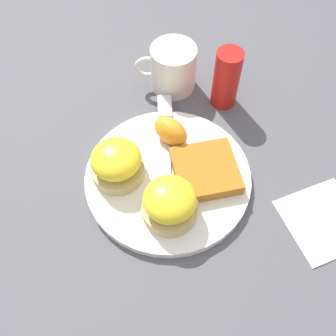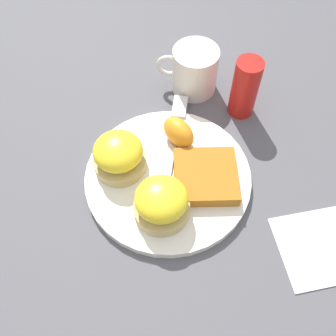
{
  "view_description": "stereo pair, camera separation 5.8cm",
  "coord_description": "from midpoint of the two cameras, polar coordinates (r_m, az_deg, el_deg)",
  "views": [
    {
      "loc": [
        0.01,
        0.31,
        0.52
      ],
      "look_at": [
        0.0,
        0.0,
        0.03
      ],
      "focal_mm": 42.0,
      "sensor_mm": 36.0,
      "label": 1
    },
    {
      "loc": [
        -0.05,
        0.31,
        0.52
      ],
      "look_at": [
        0.0,
        0.0,
        0.03
      ],
      "focal_mm": 42.0,
      "sensor_mm": 36.0,
      "label": 2
    }
  ],
  "objects": [
    {
      "name": "fork",
      "position": [
        0.63,
        -2.91,
        3.74
      ],
      "size": [
        0.02,
        0.23,
        0.0
      ],
      "color": "silver",
      "rests_on": "plate"
    },
    {
      "name": "napkin",
      "position": [
        0.61,
        19.21,
        -7.41
      ],
      "size": [
        0.14,
        0.14,
        0.0
      ],
      "primitive_type": "cube",
      "rotation": [
        0.0,
        0.0,
        0.34
      ],
      "color": "white",
      "rests_on": "ground_plane"
    },
    {
      "name": "condiment_bottle",
      "position": [
        0.67,
        5.98,
        12.6
      ],
      "size": [
        0.04,
        0.04,
        0.11
      ],
      "primitive_type": "cylinder",
      "color": "#B21914",
      "rests_on": "ground_plane"
    },
    {
      "name": "hashbrown_patty",
      "position": [
        0.59,
        2.69,
        -0.51
      ],
      "size": [
        0.11,
        0.11,
        0.02
      ],
      "primitive_type": "cube",
      "rotation": [
        0.0,
        0.0,
        0.17
      ],
      "color": "#A4631B",
      "rests_on": "plate"
    },
    {
      "name": "cup",
      "position": [
        0.7,
        -1.76,
        14.14
      ],
      "size": [
        0.11,
        0.08,
        0.08
      ],
      "color": "silver",
      "rests_on": "ground_plane"
    },
    {
      "name": "sandwich_benedict_right",
      "position": [
        0.54,
        -3.01,
        -5.32
      ],
      "size": [
        0.08,
        0.08,
        0.06
      ],
      "color": "tan",
      "rests_on": "plate"
    },
    {
      "name": "ground_plane",
      "position": [
        0.61,
        -2.72,
        -1.93
      ],
      "size": [
        1.1,
        1.1,
        0.0
      ],
      "primitive_type": "plane",
      "color": "#4C4C51"
    },
    {
      "name": "plate",
      "position": [
        0.6,
        -2.75,
        -1.59
      ],
      "size": [
        0.25,
        0.25,
        0.01
      ],
      "primitive_type": "cylinder",
      "color": "silver",
      "rests_on": "ground_plane"
    },
    {
      "name": "orange_wedge",
      "position": [
        0.62,
        -2.31,
        5.16
      ],
      "size": [
        0.07,
        0.07,
        0.04
      ],
      "primitive_type": "ellipsoid",
      "rotation": [
        0.0,
        0.0,
        2.41
      ],
      "color": "orange",
      "rests_on": "plate"
    },
    {
      "name": "sandwich_benedict_left",
      "position": [
        0.58,
        -10.29,
        0.52
      ],
      "size": [
        0.08,
        0.08,
        0.06
      ],
      "color": "tan",
      "rests_on": "plate"
    }
  ]
}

